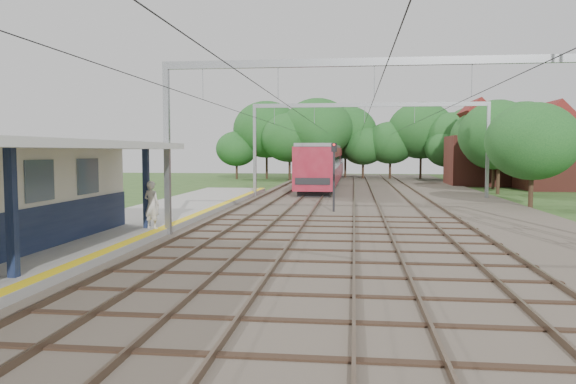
{
  "coord_description": "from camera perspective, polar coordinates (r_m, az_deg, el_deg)",
  "views": [
    {
      "loc": [
        2.46,
        -6.82,
        3.47
      ],
      "look_at": [
        -0.53,
        18.59,
        1.6
      ],
      "focal_mm": 35.0,
      "sensor_mm": 36.0,
      "label": 1
    }
  ],
  "objects": [
    {
      "name": "ballast_bed",
      "position": [
        37.01,
        9.08,
        -1.18
      ],
      "size": [
        18.0,
        90.0,
        0.1
      ],
      "primitive_type": "cube",
      "color": "#473D33",
      "rests_on": "ground"
    },
    {
      "name": "platform",
      "position": [
        23.32,
        -18.7,
        -4.16
      ],
      "size": [
        5.0,
        52.0,
        0.35
      ],
      "primitive_type": "cube",
      "color": "gray",
      "rests_on": "ground"
    },
    {
      "name": "yellow_stripe",
      "position": [
        22.42,
        -13.49,
        -3.92
      ],
      "size": [
        0.45,
        52.0,
        0.01
      ],
      "primitive_type": "cube",
      "color": "yellow",
      "rests_on": "platform"
    },
    {
      "name": "rail_tracks",
      "position": [
        36.98,
        5.21,
        -0.95
      ],
      "size": [
        11.8,
        88.0,
        0.15
      ],
      "color": "brown",
      "rests_on": "ballast_bed"
    },
    {
      "name": "catenary_system",
      "position": [
        32.18,
        8.44,
        7.77
      ],
      "size": [
        17.22,
        88.0,
        7.0
      ],
      "color": "gray",
      "rests_on": "ground"
    },
    {
      "name": "tree_band",
      "position": [
        63.97,
        8.0,
        5.44
      ],
      "size": [
        31.72,
        30.88,
        8.82
      ],
      "color": "#382619",
      "rests_on": "ground"
    },
    {
      "name": "house_near",
      "position": [
        55.98,
        26.11,
        3.26
      ],
      "size": [
        7.0,
        6.12,
        7.89
      ],
      "color": "brown",
      "rests_on": "ground"
    },
    {
      "name": "house_far",
      "position": [
        60.36,
        19.73,
        3.71
      ],
      "size": [
        8.0,
        6.12,
        8.66
      ],
      "color": "brown",
      "rests_on": "ground"
    },
    {
      "name": "person",
      "position": [
        23.16,
        -13.67,
        -1.27
      ],
      "size": [
        0.81,
        0.66,
        1.93
      ],
      "primitive_type": "imported",
      "rotation": [
        0.0,
        0.0,
        2.82
      ],
      "color": "beige",
      "rests_on": "platform"
    },
    {
      "name": "train",
      "position": [
        59.08,
        3.86,
        2.94
      ],
      "size": [
        3.02,
        37.57,
        3.96
      ],
      "color": "black",
      "rests_on": "ballast_bed"
    },
    {
      "name": "signal_post",
      "position": [
        31.22,
        4.68,
        2.15
      ],
      "size": [
        0.31,
        0.29,
        3.91
      ],
      "rotation": [
        0.0,
        0.0,
        -0.38
      ],
      "color": "black",
      "rests_on": "ground"
    }
  ]
}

